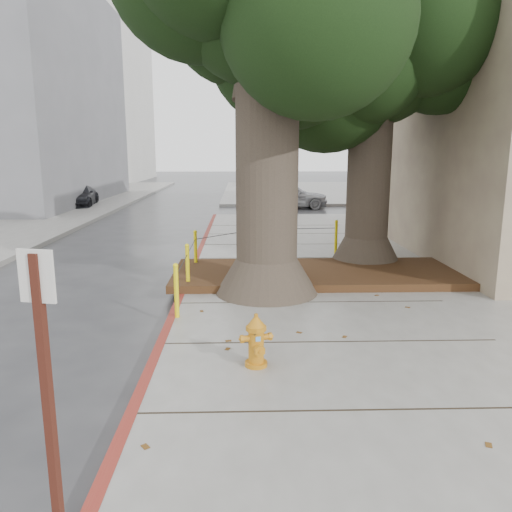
{
  "coord_description": "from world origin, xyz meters",
  "views": [
    {
      "loc": [
        -0.79,
        -6.94,
        2.91
      ],
      "look_at": [
        -0.54,
        1.71,
        1.1
      ],
      "focal_mm": 35.0,
      "sensor_mm": 36.0,
      "label": 1
    }
  ],
  "objects": [
    {
      "name": "sidewalk_far",
      "position": [
        6.0,
        30.0,
        0.07
      ],
      "size": [
        16.0,
        20.0,
        0.15
      ],
      "primitive_type": "cube",
      "color": "slate",
      "rests_on": "ground"
    },
    {
      "name": "building_side_white",
      "position": [
        16.0,
        26.0,
        4.5
      ],
      "size": [
        10.0,
        10.0,
        9.0
      ],
      "primitive_type": "cube",
      "color": "silver",
      "rests_on": "ground"
    },
    {
      "name": "car_silver",
      "position": [
        1.69,
        19.2,
        0.69
      ],
      "size": [
        4.04,
        1.63,
        1.38
      ],
      "primitive_type": "imported",
      "rotation": [
        0.0,
        0.0,
        1.57
      ],
      "color": "#9F9FA3",
      "rests_on": "ground"
    },
    {
      "name": "tree_far",
      "position": [
        2.64,
        5.32,
        5.02
      ],
      "size": [
        4.5,
        3.8,
        7.17
      ],
      "color": "#4C3F33",
      "rests_on": "sidewalk_main"
    },
    {
      "name": "ground",
      "position": [
        0.0,
        0.0,
        0.0
      ],
      "size": [
        140.0,
        140.0,
        0.0
      ],
      "primitive_type": "plane",
      "color": "#28282B",
      "rests_on": "ground"
    },
    {
      "name": "car_red",
      "position": [
        7.31,
        19.36,
        0.65
      ],
      "size": [
        3.99,
        1.47,
        1.3
      ],
      "primitive_type": "imported",
      "rotation": [
        0.0,
        0.0,
        1.55
      ],
      "color": "maroon",
      "rests_on": "ground"
    },
    {
      "name": "car_dark",
      "position": [
        -9.53,
        19.98,
        0.62
      ],
      "size": [
        2.32,
        4.5,
        1.25
      ],
      "primitive_type": "imported",
      "rotation": [
        0.0,
        0.0,
        0.14
      ],
      "color": "black",
      "rests_on": "ground"
    },
    {
      "name": "bollard_ring",
      "position": [
        -0.87,
        4.38,
        0.66
      ],
      "size": [
        3.79,
        5.39,
        0.95
      ],
      "color": "yellow",
      "rests_on": "sidewalk_main"
    },
    {
      "name": "curb_red",
      "position": [
        -2.0,
        2.5,
        0.07
      ],
      "size": [
        0.14,
        26.0,
        0.16
      ],
      "primitive_type": "cube",
      "color": "maroon",
      "rests_on": "ground"
    },
    {
      "name": "fire_hydrant",
      "position": [
        -0.61,
        -0.81,
        0.5
      ],
      "size": [
        0.38,
        0.36,
        0.71
      ],
      "rotation": [
        0.0,
        0.0,
        0.23
      ],
      "color": "orange",
      "rests_on": "sidewalk_main"
    },
    {
      "name": "tree_near",
      "position": [
        0.03,
        2.82,
        5.39
      ],
      "size": [
        4.5,
        3.8,
        7.68
      ],
      "color": "#4C3F33",
      "rests_on": "sidewalk_main"
    },
    {
      "name": "signpost",
      "position": [
        -1.95,
        -4.19,
        1.41
      ],
      "size": [
        0.22,
        0.07,
        2.23
      ],
      "rotation": [
        0.0,
        0.0,
        -0.23
      ],
      "color": "#471911",
      "rests_on": "sidewalk_main"
    },
    {
      "name": "building_far_white",
      "position": [
        -17.0,
        45.0,
        7.5
      ],
      "size": [
        12.0,
        18.0,
        15.0
      ],
      "primitive_type": "cube",
      "color": "silver",
      "rests_on": "ground"
    },
    {
      "name": "planter_bed",
      "position": [
        0.9,
        3.9,
        0.23
      ],
      "size": [
        6.4,
        2.6,
        0.16
      ],
      "primitive_type": "cube",
      "color": "black",
      "rests_on": "sidewalk_main"
    }
  ]
}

